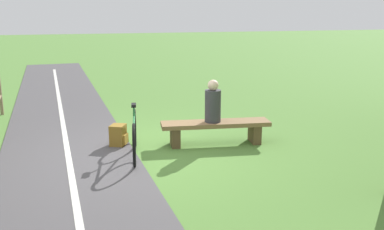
{
  "coord_description": "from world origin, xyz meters",
  "views": [
    {
      "loc": [
        1.23,
        7.21,
        2.52
      ],
      "look_at": [
        -0.54,
        0.9,
        0.9
      ],
      "focal_mm": 40.25,
      "sensor_mm": 36.0,
      "label": 1
    }
  ],
  "objects_px": {
    "bench": "(216,128)",
    "backpack": "(118,136)",
    "person_seated": "(213,103)",
    "bicycle": "(134,135)"
  },
  "relations": [
    {
      "from": "person_seated",
      "to": "bench",
      "type": "bearing_deg",
      "value": 180.0
    },
    {
      "from": "bench",
      "to": "backpack",
      "type": "distance_m",
      "value": 1.84
    },
    {
      "from": "bench",
      "to": "person_seated",
      "type": "relative_size",
      "value": 2.62
    },
    {
      "from": "bicycle",
      "to": "backpack",
      "type": "xyz_separation_m",
      "value": [
        0.22,
        -0.65,
        -0.18
      ]
    },
    {
      "from": "bench",
      "to": "bicycle",
      "type": "relative_size",
      "value": 1.19
    },
    {
      "from": "backpack",
      "to": "person_seated",
      "type": "bearing_deg",
      "value": 167.74
    },
    {
      "from": "bench",
      "to": "person_seated",
      "type": "distance_m",
      "value": 0.49
    },
    {
      "from": "bench",
      "to": "backpack",
      "type": "xyz_separation_m",
      "value": [
        1.8,
        -0.39,
        -0.12
      ]
    },
    {
      "from": "bench",
      "to": "backpack",
      "type": "relative_size",
      "value": 5.17
    },
    {
      "from": "bench",
      "to": "person_seated",
      "type": "xyz_separation_m",
      "value": [
        0.06,
        -0.01,
        0.48
      ]
    }
  ]
}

